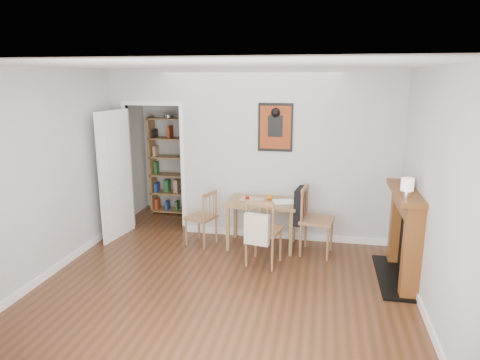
% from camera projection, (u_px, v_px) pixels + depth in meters
% --- Properties ---
extents(ground, '(5.20, 5.20, 0.00)m').
position_uv_depth(ground, '(230.00, 272.00, 5.58)').
color(ground, '#562F1C').
rests_on(ground, ground).
extents(room_shell, '(5.20, 5.20, 5.20)m').
position_uv_depth(room_shell, '(255.00, 156.00, 6.54)').
color(room_shell, '#BABAB8').
rests_on(room_shell, ground).
extents(dining_table, '(1.03, 0.65, 0.70)m').
position_uv_depth(dining_table, '(262.00, 207.00, 6.31)').
color(dining_table, olive).
rests_on(dining_table, ground).
extents(chair_left, '(0.54, 0.54, 0.84)m').
position_uv_depth(chair_left, '(201.00, 218.00, 6.43)').
color(chair_left, '#986946').
rests_on(chair_left, ground).
extents(chair_right, '(0.62, 0.56, 0.98)m').
position_uv_depth(chair_right, '(315.00, 220.00, 6.07)').
color(chair_right, '#986946').
rests_on(chair_right, ground).
extents(chair_front, '(0.55, 0.60, 0.94)m').
position_uv_depth(chair_front, '(263.00, 231.00, 5.72)').
color(chair_front, '#986946').
rests_on(chair_front, ground).
extents(bookshelf, '(0.75, 0.30, 1.79)m').
position_uv_depth(bookshelf, '(171.00, 166.00, 7.86)').
color(bookshelf, olive).
rests_on(bookshelf, ground).
extents(fireplace, '(0.45, 1.25, 1.16)m').
position_uv_depth(fireplace, '(405.00, 233.00, 5.26)').
color(fireplace, brown).
rests_on(fireplace, ground).
extents(red_glass, '(0.06, 0.06, 0.08)m').
position_uv_depth(red_glass, '(247.00, 199.00, 6.27)').
color(red_glass, maroon).
rests_on(red_glass, dining_table).
extents(orange_fruit, '(0.09, 0.09, 0.09)m').
position_uv_depth(orange_fruit, '(270.00, 197.00, 6.36)').
color(orange_fruit, orange).
rests_on(orange_fruit, dining_table).
extents(placemat, '(0.37, 0.29, 0.00)m').
position_uv_depth(placemat, '(252.00, 199.00, 6.41)').
color(placemat, beige).
rests_on(placemat, dining_table).
extents(notebook, '(0.36, 0.30, 0.02)m').
position_uv_depth(notebook, '(284.00, 202.00, 6.25)').
color(notebook, white).
rests_on(notebook, dining_table).
extents(mantel_lamp, '(0.14, 0.14, 0.22)m').
position_uv_depth(mantel_lamp, '(407.00, 186.00, 4.78)').
color(mantel_lamp, silver).
rests_on(mantel_lamp, fireplace).
extents(ceramic_jar_a, '(0.10, 0.10, 0.12)m').
position_uv_depth(ceramic_jar_a, '(410.00, 183.00, 5.22)').
color(ceramic_jar_a, black).
rests_on(ceramic_jar_a, fireplace).
extents(ceramic_jar_b, '(0.08, 0.08, 0.10)m').
position_uv_depth(ceramic_jar_b, '(404.00, 180.00, 5.40)').
color(ceramic_jar_b, black).
rests_on(ceramic_jar_b, fireplace).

